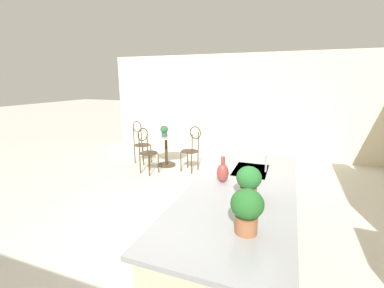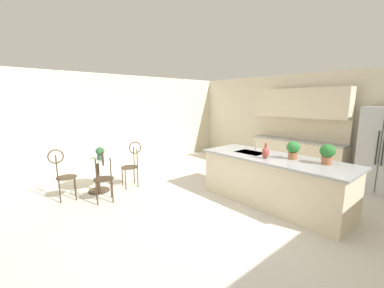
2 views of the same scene
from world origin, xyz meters
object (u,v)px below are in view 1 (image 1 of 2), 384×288
(chair_near_window, at_px, (192,147))
(vase_on_counter, at_px, (223,172))
(chair_by_island, at_px, (141,140))
(chair_toward_desk, at_px, (147,149))
(potted_plant_counter_far, at_px, (247,208))
(potted_plant_counter_near, at_px, (249,181))
(potted_plant_on_table, at_px, (164,130))
(bistro_table, at_px, (166,147))

(chair_near_window, relative_size, vase_on_counter, 3.62)
(vase_on_counter, bearing_deg, chair_by_island, -134.98)
(chair_toward_desk, height_order, vase_on_counter, vase_on_counter)
(potted_plant_counter_far, distance_m, potted_plant_counter_near, 0.55)
(chair_near_window, distance_m, potted_plant_on_table, 0.76)
(chair_near_window, relative_size, potted_plant_counter_far, 3.08)
(chair_by_island, height_order, potted_plant_on_table, chair_by_island)
(chair_toward_desk, relative_size, vase_on_counter, 3.62)
(vase_on_counter, bearing_deg, chair_toward_desk, -133.65)
(potted_plant_on_table, xyz_separation_m, potted_plant_counter_far, (3.54, 2.45, 0.22))
(chair_by_island, relative_size, potted_plant_on_table, 4.01)
(chair_by_island, distance_m, potted_plant_counter_near, 4.42)
(chair_toward_desk, distance_m, potted_plant_counter_far, 4.01)
(chair_near_window, xyz_separation_m, potted_plant_counter_far, (3.50, 1.76, 0.54))
(bistro_table, height_order, chair_near_window, chair_near_window)
(potted_plant_counter_near, height_order, vase_on_counter, potted_plant_counter_near)
(chair_near_window, bearing_deg, vase_on_counter, 27.48)
(chair_near_window, relative_size, chair_toward_desk, 1.00)
(bistro_table, bearing_deg, chair_by_island, -88.45)
(potted_plant_counter_far, bearing_deg, chair_by_island, -139.13)
(vase_on_counter, bearing_deg, potted_plant_counter_near, 43.54)
(potted_plant_counter_near, distance_m, vase_on_counter, 0.49)
(chair_by_island, distance_m, vase_on_counter, 3.93)
(chair_toward_desk, xyz_separation_m, potted_plant_counter_near, (2.45, 2.54, 0.53))
(bistro_table, relative_size, vase_on_counter, 2.78)
(potted_plant_counter_far, height_order, potted_plant_counter_near, potted_plant_counter_far)
(potted_plant_counter_near, bearing_deg, chair_near_window, -150.27)
(chair_near_window, height_order, chair_by_island, same)
(chair_by_island, xyz_separation_m, potted_plant_counter_far, (3.66, 3.17, 0.54))
(chair_by_island, bearing_deg, potted_plant_counter_near, 44.86)
(potted_plant_on_table, bearing_deg, chair_toward_desk, -16.50)
(potted_plant_counter_near, bearing_deg, vase_on_counter, -136.46)
(vase_on_counter, bearing_deg, potted_plant_on_table, -142.27)
(potted_plant_counter_far, xyz_separation_m, potted_plant_counter_near, (-0.55, -0.07, -0.01))
(chair_near_window, xyz_separation_m, potted_plant_on_table, (-0.04, -0.69, 0.32))
(chair_near_window, height_order, potted_plant_on_table, chair_near_window)
(potted_plant_on_table, distance_m, potted_plant_counter_far, 4.31)
(potted_plant_on_table, xyz_separation_m, vase_on_counter, (2.64, 2.04, 0.14))
(chair_near_window, distance_m, chair_by_island, 1.42)
(bistro_table, xyz_separation_m, potted_plant_counter_near, (3.13, 2.41, 0.66))
(potted_plant_counter_near, bearing_deg, chair_toward_desk, -134.03)
(chair_toward_desk, relative_size, potted_plant_on_table, 4.01)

